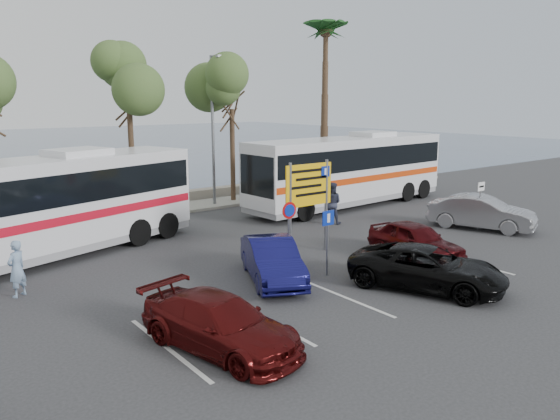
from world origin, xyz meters
TOP-DOWN VIEW (x-y plane):
  - ground at (0.00, 0.00)m, footprint 120.00×120.00m
  - kerb_strip at (0.00, 14.00)m, footprint 44.00×2.40m
  - seawall at (0.00, 16.00)m, footprint 48.00×0.80m
  - tree_mid at (-1.50, 14.00)m, footprint 3.20×3.20m
  - tree_right at (4.50, 14.00)m, footprint 3.20×3.20m
  - palm_tree at (11.50, 14.00)m, footprint 4.80×4.80m
  - street_lamp_right at (3.00, 13.52)m, footprint 0.45×1.15m
  - direction_sign at (1.00, 3.20)m, footprint 2.20×0.12m
  - sign_no_stop at (-0.60, 2.38)m, footprint 0.60×0.08m
  - sign_parking at (-0.20, 0.79)m, footprint 0.50×0.07m
  - sign_taxi at (9.80, 1.49)m, footprint 0.50×0.07m
  - lane_markings at (-1.14, -1.00)m, footprint 12.02×4.20m
  - coach_bus_left at (-7.54, 8.49)m, footprint 13.12×6.33m
  - coach_bus_right at (9.04, 9.19)m, footprint 13.17×3.53m
  - car_blue at (-2.00, 1.50)m, footprint 3.10×4.47m
  - car_maroon at (-6.00, -1.78)m, footprint 2.77×4.74m
  - car_red at (3.82, 0.31)m, footprint 2.02×4.16m
  - suv_black at (1.42, -2.09)m, footprint 3.94×5.32m
  - car_silver_b at (10.00, 1.50)m, footprint 3.17×4.95m
  - pedestrian_near at (-9.00, 5.00)m, footprint 0.76×0.71m
  - pedestrian_far at (5.27, 6.50)m, footprint 1.20×1.23m

SIDE VIEW (x-z plane):
  - ground at x=0.00m, z-range 0.00..0.00m
  - lane_markings at x=-1.14m, z-range 0.00..0.01m
  - kerb_strip at x=0.00m, z-range 0.00..0.15m
  - seawall at x=0.00m, z-range 0.00..0.60m
  - car_maroon at x=-6.00m, z-range 0.00..1.29m
  - suv_black at x=1.42m, z-range 0.00..1.34m
  - car_red at x=3.82m, z-range 0.00..1.37m
  - car_blue at x=-2.00m, z-range 0.00..1.40m
  - car_silver_b at x=10.00m, z-range 0.00..1.54m
  - pedestrian_near at x=-9.00m, z-range 0.00..1.75m
  - pedestrian_far at x=5.27m, z-range 0.00..2.00m
  - sign_taxi at x=9.80m, z-range 0.32..2.52m
  - sign_parking at x=-0.20m, z-range 0.34..2.59m
  - sign_no_stop at x=-0.60m, z-range 0.40..2.75m
  - coach_bus_left at x=-7.54m, z-range -0.15..3.87m
  - coach_bus_right at x=9.04m, z-range -0.15..3.92m
  - direction_sign at x=1.00m, z-range 0.63..4.23m
  - street_lamp_right at x=3.00m, z-range 0.59..8.60m
  - tree_right at x=4.50m, z-range 2.47..9.87m
  - tree_mid at x=-1.50m, z-range 2.65..10.65m
  - palm_tree at x=11.50m, z-range 4.27..15.47m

